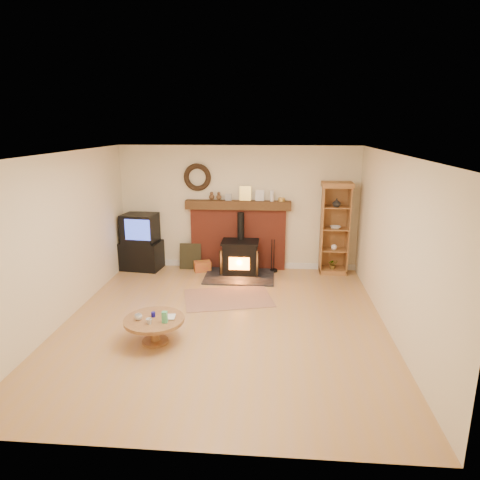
# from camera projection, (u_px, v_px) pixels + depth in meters

# --- Properties ---
(ground) EXTENTS (5.50, 5.50, 0.00)m
(ground) POSITION_uv_depth(u_px,v_px,m) (224.00, 323.00, 6.70)
(ground) COLOR tan
(ground) RESTS_ON ground
(room_shell) EXTENTS (5.02, 5.52, 2.61)m
(room_shell) POSITION_uv_depth(u_px,v_px,m) (222.00, 214.00, 6.34)
(room_shell) COLOR beige
(room_shell) RESTS_ON ground
(chimney_breast) EXTENTS (2.20, 0.22, 1.78)m
(chimney_breast) POSITION_uv_depth(u_px,v_px,m) (238.00, 232.00, 9.06)
(chimney_breast) COLOR maroon
(chimney_breast) RESTS_ON ground
(wood_stove) EXTENTS (1.40, 1.00, 1.27)m
(wood_stove) POSITION_uv_depth(u_px,v_px,m) (240.00, 258.00, 8.79)
(wood_stove) COLOR black
(wood_stove) RESTS_ON ground
(area_rug) EXTENTS (1.73, 1.38, 0.01)m
(area_rug) POSITION_uv_depth(u_px,v_px,m) (228.00, 298.00, 7.65)
(area_rug) COLOR brown
(area_rug) RESTS_ON ground
(tv_unit) EXTENTS (0.88, 0.66, 1.20)m
(tv_unit) POSITION_uv_depth(u_px,v_px,m) (141.00, 243.00, 9.08)
(tv_unit) COLOR black
(tv_unit) RESTS_ON ground
(curio_cabinet) EXTENTS (0.61, 0.44, 1.90)m
(curio_cabinet) POSITION_uv_depth(u_px,v_px,m) (335.00, 228.00, 8.75)
(curio_cabinet) COLOR olive
(curio_cabinet) RESTS_ON ground
(firelog_box) EXTENTS (0.39, 0.32, 0.21)m
(firelog_box) POSITION_uv_depth(u_px,v_px,m) (202.00, 266.00, 9.04)
(firelog_box) COLOR gold
(firelog_box) RESTS_ON ground
(leaning_painting) EXTENTS (0.46, 0.12, 0.55)m
(leaning_painting) POSITION_uv_depth(u_px,v_px,m) (190.00, 256.00, 9.16)
(leaning_painting) COLOR black
(leaning_painting) RESTS_ON ground
(fire_tools) EXTENTS (0.16, 0.16, 0.70)m
(fire_tools) POSITION_uv_depth(u_px,v_px,m) (273.00, 267.00, 9.01)
(fire_tools) COLOR black
(fire_tools) RESTS_ON ground
(coffee_table) EXTENTS (0.85, 0.85, 0.53)m
(coffee_table) POSITION_uv_depth(u_px,v_px,m) (154.00, 323.00, 6.02)
(coffee_table) COLOR brown
(coffee_table) RESTS_ON ground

